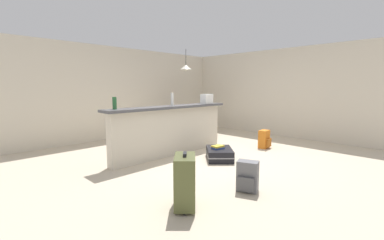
# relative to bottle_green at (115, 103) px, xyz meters

# --- Properties ---
(ground_plane) EXTENTS (13.00, 13.00, 0.05)m
(ground_plane) POSITION_rel_bottle_green_xyz_m (1.84, -0.62, -1.17)
(ground_plane) COLOR beige
(wall_back) EXTENTS (6.60, 0.10, 2.50)m
(wall_back) POSITION_rel_bottle_green_xyz_m (1.84, 2.43, 0.11)
(wall_back) COLOR beige
(wall_back) RESTS_ON ground_plane
(wall_right) EXTENTS (0.10, 6.00, 2.50)m
(wall_right) POSITION_rel_bottle_green_xyz_m (4.89, -0.32, 0.11)
(wall_right) COLOR beige
(wall_right) RESTS_ON ground_plane
(partition_half_wall) EXTENTS (2.80, 0.20, 0.98)m
(partition_half_wall) POSITION_rel_bottle_green_xyz_m (1.23, -0.07, -0.65)
(partition_half_wall) COLOR beige
(partition_half_wall) RESTS_ON ground_plane
(bar_countertop) EXTENTS (2.96, 0.40, 0.05)m
(bar_countertop) POSITION_rel_bottle_green_xyz_m (1.23, -0.07, -0.13)
(bar_countertop) COLOR #4C4C51
(bar_countertop) RESTS_ON partition_half_wall
(bottle_green) EXTENTS (0.07, 0.07, 0.22)m
(bottle_green) POSITION_rel_bottle_green_xyz_m (0.00, 0.00, 0.00)
(bottle_green) COLOR #2D6B38
(bottle_green) RESTS_ON bar_countertop
(bottle_white) EXTENTS (0.06, 0.06, 0.27)m
(bottle_white) POSITION_rel_bottle_green_xyz_m (1.25, -0.09, 0.03)
(bottle_white) COLOR silver
(bottle_white) RESTS_ON bar_countertop
(bottle_clear) EXTENTS (0.06, 0.06, 0.22)m
(bottle_clear) POSITION_rel_bottle_green_xyz_m (2.51, -0.06, 0.00)
(bottle_clear) COLOR silver
(bottle_clear) RESTS_ON bar_countertop
(grocery_bag) EXTENTS (0.26, 0.18, 0.22)m
(grocery_bag) POSITION_rel_bottle_green_xyz_m (2.28, -0.12, 0.00)
(grocery_bag) COLOR silver
(grocery_bag) RESTS_ON bar_countertop
(dining_table) EXTENTS (1.10, 0.80, 0.74)m
(dining_table) POSITION_rel_bottle_green_xyz_m (3.02, 1.30, -0.50)
(dining_table) COLOR #332319
(dining_table) RESTS_ON ground_plane
(dining_chair_near_partition) EXTENTS (0.43, 0.43, 0.93)m
(dining_chair_near_partition) POSITION_rel_bottle_green_xyz_m (2.96, 0.81, -0.63)
(dining_chair_near_partition) COLOR #4C331E
(dining_chair_near_partition) RESTS_ON ground_plane
(pendant_lamp) EXTENTS (0.34, 0.34, 0.62)m
(pendant_lamp) POSITION_rel_bottle_green_xyz_m (3.04, 1.37, 0.85)
(pendant_lamp) COLOR black
(suitcase_flat_black) EXTENTS (0.84, 0.84, 0.22)m
(suitcase_flat_black) POSITION_rel_bottle_green_xyz_m (1.67, -1.01, -1.03)
(suitcase_flat_black) COLOR black
(suitcase_flat_black) RESTS_ON ground_plane
(suitcase_upright_olive) EXTENTS (0.48, 0.48, 0.67)m
(suitcase_upright_olive) POSITION_rel_bottle_green_xyz_m (-0.23, -2.02, -0.81)
(suitcase_upright_olive) COLOR #51562D
(suitcase_upright_olive) RESTS_ON ground_plane
(backpack_orange) EXTENTS (0.30, 0.28, 0.42)m
(backpack_orange) POSITION_rel_bottle_green_xyz_m (3.16, -1.15, -0.94)
(backpack_orange) COLOR orange
(backpack_orange) RESTS_ON ground_plane
(backpack_grey) EXTENTS (0.31, 0.33, 0.42)m
(backpack_grey) POSITION_rel_bottle_green_xyz_m (0.71, -2.27, -0.94)
(backpack_grey) COLOR slate
(backpack_grey) RESTS_ON ground_plane
(book_stack) EXTENTS (0.25, 0.21, 0.06)m
(book_stack) POSITION_rel_bottle_green_xyz_m (1.62, -1.01, -0.89)
(book_stack) COLOR #334C99
(book_stack) RESTS_ON suitcase_flat_black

